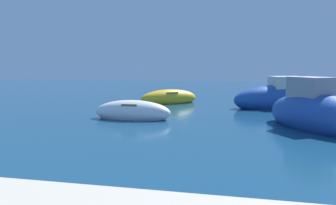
{
  "coord_description": "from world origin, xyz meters",
  "views": [
    {
      "loc": [
        -6.23,
        -6.51,
        2.22
      ],
      "look_at": [
        -9.87,
        9.07,
        0.47
      ],
      "focal_mm": 37.83,
      "sensor_mm": 36.0,
      "label": 1
    }
  ],
  "objects": [
    {
      "name": "moored_boat_6",
      "position": [
        -10.69,
        12.82,
        0.29
      ],
      "size": [
        3.35,
        3.09,
        1.03
      ],
      "rotation": [
        0.0,
        0.0,
        3.85
      ],
      "color": "gold",
      "rests_on": "ground"
    },
    {
      "name": "moored_boat_8",
      "position": [
        -4.0,
        6.34,
        0.51
      ],
      "size": [
        3.9,
        4.74,
        2.12
      ],
      "rotation": [
        0.0,
        0.0,
        5.28
      ],
      "color": "#1E479E",
      "rests_on": "ground"
    },
    {
      "name": "moored_boat_0",
      "position": [
        -4.79,
        12.15,
        0.49
      ],
      "size": [
        5.03,
        3.39,
        1.93
      ],
      "rotation": [
        0.0,
        0.0,
        3.54
      ],
      "color": "#1E479E",
      "rests_on": "ground"
    },
    {
      "name": "moored_boat_3",
      "position": [
        -10.85,
        6.96,
        0.28
      ],
      "size": [
        3.17,
        1.12,
        0.99
      ],
      "rotation": [
        0.0,
        0.0,
        3.14
      ],
      "color": "white",
      "rests_on": "ground"
    }
  ]
}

